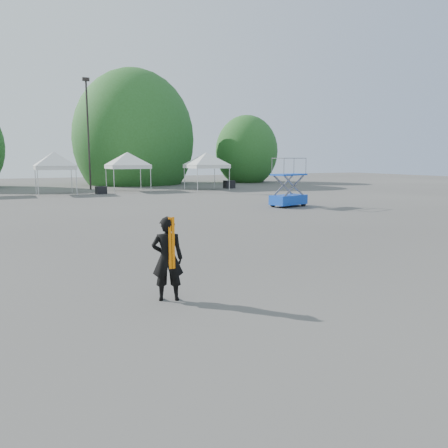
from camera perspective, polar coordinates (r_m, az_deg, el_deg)
name	(u,v)px	position (r m, az deg, el deg)	size (l,w,h in m)	color
ground	(200,282)	(10.00, -3.09, -7.54)	(120.00, 120.00, 0.00)	#474442
light_pole_east	(88,128)	(41.49, -17.35, 11.94)	(0.60, 0.25, 9.80)	black
tree_mid_e	(134,140)	(49.56, -11.67, 10.74)	(5.12, 5.12, 7.79)	#382314
tree_far_e	(247,151)	(52.60, 2.96, 9.44)	(3.84, 3.84, 5.84)	#382314
tent_e	(54,155)	(36.76, -21.30, 8.40)	(4.17, 4.17, 3.88)	silver
tent_f	(127,155)	(38.62, -12.52, 8.75)	(4.66, 4.66, 3.88)	silver
tent_g	(206,155)	(39.64, -2.32, 8.93)	(4.63, 4.63, 3.88)	silver
man	(167,259)	(8.60, -7.39, -4.50)	(0.71, 0.59, 1.67)	black
scissor_lift	(289,182)	(25.64, 8.46, 5.41)	(2.38, 1.59, 2.82)	#0C2DA5
crate_mid	(101,190)	(36.07, -15.76, 4.28)	(0.77, 0.60, 0.60)	black
crate_east	(229,184)	(41.56, 0.69, 5.21)	(0.94, 0.73, 0.73)	black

